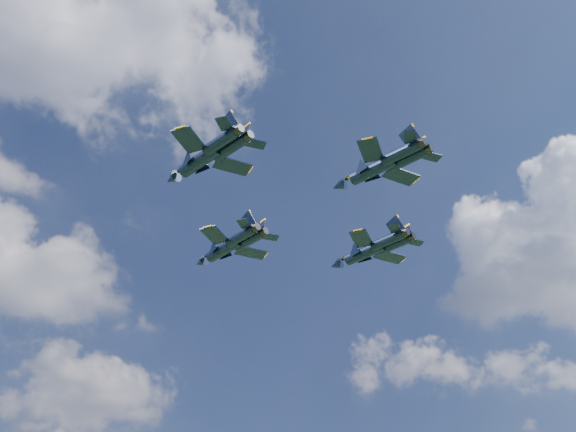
% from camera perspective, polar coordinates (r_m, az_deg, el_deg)
% --- Properties ---
extents(jet_lead, '(12.54, 17.34, 4.10)m').
position_cam_1_polar(jet_lead, '(118.58, -5.23, -2.67)').
color(jet_lead, black).
extents(jet_left, '(12.46, 17.28, 4.10)m').
position_cam_1_polar(jet_left, '(99.42, -7.13, 4.30)').
color(jet_left, black).
extents(jet_right, '(12.32, 16.97, 4.04)m').
position_cam_1_polar(jet_right, '(117.70, 5.90, -2.94)').
color(jet_right, black).
extents(jet_slot, '(11.80, 16.10, 3.86)m').
position_cam_1_polar(jet_slot, '(98.21, 6.51, 3.59)').
color(jet_slot, black).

